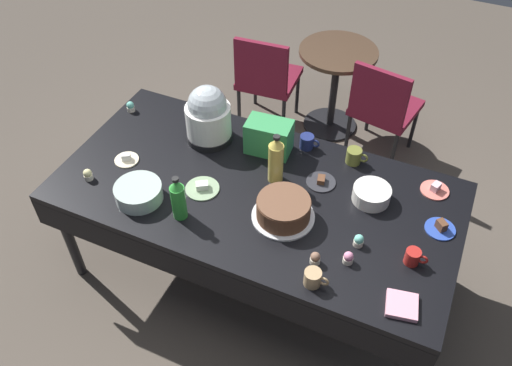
% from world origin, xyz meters
% --- Properties ---
extents(ground, '(9.00, 9.00, 0.00)m').
position_xyz_m(ground, '(0.00, 0.00, 0.00)').
color(ground, brown).
extents(potluck_table, '(2.20, 1.10, 0.75)m').
position_xyz_m(potluck_table, '(0.00, 0.00, 0.69)').
color(potluck_table, black).
rests_on(potluck_table, ground).
extents(frosted_layer_cake, '(0.33, 0.33, 0.12)m').
position_xyz_m(frosted_layer_cake, '(0.21, -0.13, 0.81)').
color(frosted_layer_cake, silver).
rests_on(frosted_layer_cake, potluck_table).
extents(slow_cooker, '(0.28, 0.28, 0.36)m').
position_xyz_m(slow_cooker, '(-0.43, 0.28, 0.92)').
color(slow_cooker, black).
rests_on(slow_cooker, potluck_table).
extents(glass_salad_bowl, '(0.25, 0.25, 0.09)m').
position_xyz_m(glass_salad_bowl, '(-0.54, -0.32, 0.79)').
color(glass_salad_bowl, '#B2C6BC').
rests_on(glass_salad_bowl, potluck_table).
extents(ceramic_snack_bowl, '(0.20, 0.20, 0.08)m').
position_xyz_m(ceramic_snack_bowl, '(0.59, 0.18, 0.79)').
color(ceramic_snack_bowl, silver).
rests_on(ceramic_snack_bowl, potluck_table).
extents(dessert_plate_cobalt, '(0.16, 0.16, 0.06)m').
position_xyz_m(dessert_plate_cobalt, '(0.97, 0.13, 0.76)').
color(dessert_plate_cobalt, '#2D4CB2').
rests_on(dessert_plate_cobalt, potluck_table).
extents(dessert_plate_sage, '(0.19, 0.19, 0.04)m').
position_xyz_m(dessert_plate_sage, '(-0.27, -0.12, 0.76)').
color(dessert_plate_sage, '#8CA87F').
rests_on(dessert_plate_sage, potluck_table).
extents(dessert_plate_coral, '(0.16, 0.16, 0.05)m').
position_xyz_m(dessert_plate_coral, '(0.89, 0.39, 0.76)').
color(dessert_plate_coral, '#E07266').
rests_on(dessert_plate_coral, potluck_table).
extents(dessert_plate_charcoal, '(0.16, 0.16, 0.04)m').
position_xyz_m(dessert_plate_charcoal, '(0.31, 0.20, 0.76)').
color(dessert_plate_charcoal, '#2D2D33').
rests_on(dessert_plate_charcoal, potluck_table).
extents(dessert_plate_cream, '(0.14, 0.14, 0.05)m').
position_xyz_m(dessert_plate_cream, '(-0.78, -0.09, 0.76)').
color(dessert_plate_cream, beige).
rests_on(dessert_plate_cream, potluck_table).
extents(cupcake_cocoa, '(0.05, 0.05, 0.07)m').
position_xyz_m(cupcake_cocoa, '(0.46, -0.33, 0.78)').
color(cupcake_cocoa, beige).
rests_on(cupcake_cocoa, potluck_table).
extents(cupcake_mint, '(0.05, 0.05, 0.07)m').
position_xyz_m(cupcake_mint, '(0.62, -0.14, 0.78)').
color(cupcake_mint, beige).
rests_on(cupcake_mint, potluck_table).
extents(cupcake_rose, '(0.05, 0.05, 0.07)m').
position_xyz_m(cupcake_rose, '(-0.88, -0.31, 0.78)').
color(cupcake_rose, beige).
rests_on(cupcake_rose, potluck_table).
extents(cupcake_vanilla, '(0.05, 0.05, 0.07)m').
position_xyz_m(cupcake_vanilla, '(-1.02, 0.32, 0.78)').
color(cupcake_vanilla, beige).
rests_on(cupcake_vanilla, potluck_table).
extents(cupcake_berry, '(0.05, 0.05, 0.07)m').
position_xyz_m(cupcake_berry, '(0.60, -0.26, 0.78)').
color(cupcake_berry, beige).
rests_on(cupcake_berry, potluck_table).
extents(soda_bottle_ginger_ale, '(0.08, 0.08, 0.31)m').
position_xyz_m(soda_bottle_ginger_ale, '(0.06, 0.12, 0.89)').
color(soda_bottle_ginger_ale, gold).
rests_on(soda_bottle_ginger_ale, potluck_table).
extents(soda_bottle_lime_soda, '(0.08, 0.08, 0.27)m').
position_xyz_m(soda_bottle_lime_soda, '(-0.28, -0.33, 0.87)').
color(soda_bottle_lime_soda, green).
rests_on(soda_bottle_lime_soda, potluck_table).
extents(coffee_mug_red, '(0.11, 0.07, 0.08)m').
position_xyz_m(coffee_mug_red, '(0.88, -0.14, 0.79)').
color(coffee_mug_red, '#B2231E').
rests_on(coffee_mug_red, potluck_table).
extents(coffee_mug_navy, '(0.12, 0.08, 0.08)m').
position_xyz_m(coffee_mug_navy, '(0.13, 0.44, 0.79)').
color(coffee_mug_navy, navy).
rests_on(coffee_mug_navy, potluck_table).
extents(coffee_mug_tan, '(0.12, 0.08, 0.08)m').
position_xyz_m(coffee_mug_tan, '(0.49, -0.45, 0.79)').
color(coffee_mug_tan, tan).
rests_on(coffee_mug_tan, potluck_table).
extents(coffee_mug_olive, '(0.13, 0.09, 0.09)m').
position_xyz_m(coffee_mug_olive, '(0.42, 0.43, 0.80)').
color(coffee_mug_olive, olive).
rests_on(coffee_mug_olive, potluck_table).
extents(soda_carton, '(0.27, 0.18, 0.20)m').
position_xyz_m(soda_carton, '(-0.07, 0.33, 0.85)').
color(soda_carton, '#338C4C').
rests_on(soda_carton, potluck_table).
extents(paper_napkin_stack, '(0.16, 0.16, 0.02)m').
position_xyz_m(paper_napkin_stack, '(0.90, -0.40, 0.76)').
color(paper_napkin_stack, pink).
rests_on(paper_napkin_stack, potluck_table).
extents(maroon_chair_left, '(0.47, 0.47, 0.85)m').
position_xyz_m(maroon_chair_left, '(-0.54, 1.40, 0.49)').
color(maroon_chair_left, maroon).
rests_on(maroon_chair_left, ground).
extents(maroon_chair_right, '(0.51, 0.51, 0.85)m').
position_xyz_m(maroon_chair_right, '(0.39, 1.40, 0.49)').
color(maroon_chair_right, maroon).
rests_on(maroon_chair_right, ground).
extents(round_cafe_table, '(0.60, 0.60, 0.72)m').
position_xyz_m(round_cafe_table, '(-0.05, 1.62, 0.50)').
color(round_cafe_table, '#473323').
rests_on(round_cafe_table, ground).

